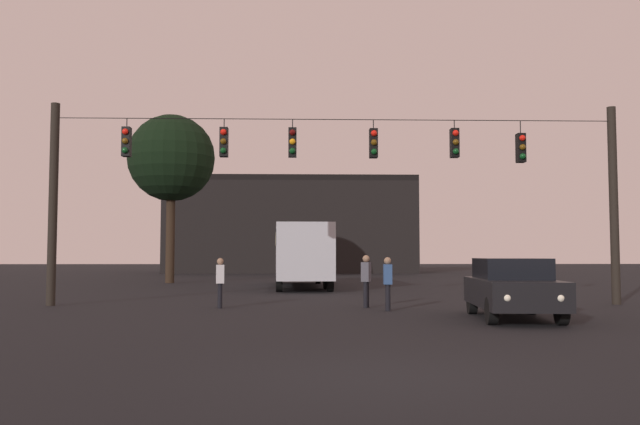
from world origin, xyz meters
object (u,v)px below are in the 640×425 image
object	(u,v)px
city_bus	(301,250)
pedestrian_crossing_right	(220,280)
pedestrian_crossing_center	(366,278)
car_near_right	(512,287)
pedestrian_crossing_left	(388,281)
tree_left_silhouette	(171,159)

from	to	relation	value
city_bus	pedestrian_crossing_right	size ratio (longest dim) A/B	7.34
city_bus	pedestrian_crossing_center	xyz separation A→B (m)	(1.96, -13.09, -0.97)
car_near_right	pedestrian_crossing_right	world-z (taller)	car_near_right
car_near_right	pedestrian_crossing_right	distance (m)	8.59
pedestrian_crossing_right	pedestrian_crossing_center	bearing A→B (deg)	0.19
city_bus	pedestrian_crossing_left	size ratio (longest dim) A/B	7.19
pedestrian_crossing_left	city_bus	bearing A→B (deg)	99.80
pedestrian_crossing_left	pedestrian_crossing_right	size ratio (longest dim) A/B	1.02
pedestrian_crossing_left	tree_left_silhouette	bearing A→B (deg)	117.21
pedestrian_crossing_right	city_bus	bearing A→B (deg)	79.28
pedestrian_crossing_center	car_near_right	bearing A→B (deg)	-48.08
city_bus	tree_left_silhouette	bearing A→B (deg)	145.83
pedestrian_crossing_center	tree_left_silhouette	bearing A→B (deg)	117.47
city_bus	tree_left_silhouette	xyz separation A→B (m)	(-7.49, 5.08, 5.28)
pedestrian_crossing_center	tree_left_silhouette	xyz separation A→B (m)	(-9.45, 18.17, 6.25)
pedestrian_crossing_center	pedestrian_crossing_right	size ratio (longest dim) A/B	1.06
car_near_right	pedestrian_crossing_center	bearing A→B (deg)	131.92
pedestrian_crossing_left	pedestrian_crossing_right	xyz separation A→B (m)	(-4.95, 1.18, -0.02)
city_bus	pedestrian_crossing_left	distance (m)	14.53
pedestrian_crossing_right	car_near_right	bearing A→B (deg)	-25.38
pedestrian_crossing_left	pedestrian_crossing_center	world-z (taller)	pedestrian_crossing_center
city_bus	pedestrian_crossing_center	distance (m)	13.27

